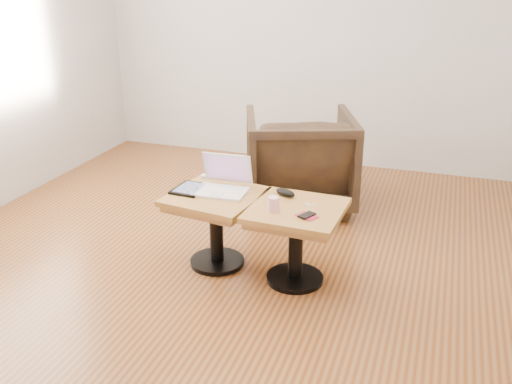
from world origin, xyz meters
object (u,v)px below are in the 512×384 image
(armchair, at_px, (299,160))
(side_table_left, at_px, (216,212))
(laptop, at_px, (223,184))
(striped_cup, at_px, (273,204))
(side_table_right, at_px, (296,226))

(armchair, bearing_deg, side_table_left, 56.98)
(laptop, xyz_separation_m, armchair, (0.23, 1.07, -0.15))
(laptop, bearing_deg, armchair, 75.74)
(striped_cup, relative_size, armchair, 0.10)
(laptop, bearing_deg, side_table_right, -14.42)
(side_table_left, bearing_deg, striped_cup, -9.56)
(side_table_right, bearing_deg, armchair, 106.45)
(side_table_right, bearing_deg, side_table_left, 178.19)
(laptop, bearing_deg, side_table_left, -110.24)
(side_table_left, relative_size, laptop, 1.83)
(striped_cup, bearing_deg, side_table_right, 37.64)
(side_table_right, height_order, laptop, laptop)
(side_table_right, distance_m, laptop, 0.56)
(side_table_left, xyz_separation_m, side_table_right, (0.55, -0.04, 0.00))
(side_table_left, height_order, laptop, laptop)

